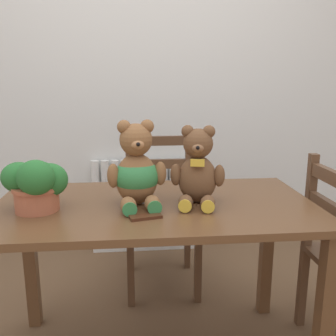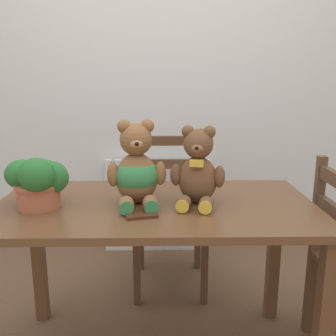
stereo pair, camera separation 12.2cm
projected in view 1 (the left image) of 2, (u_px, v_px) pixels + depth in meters
wall_back at (144, 77)px, 2.70m from camera, size 8.00×0.04×2.60m
radiator at (145, 209)px, 2.86m from camera, size 0.80×0.10×0.71m
dining_table at (155, 229)px, 1.62m from camera, size 1.36×0.73×0.77m
wooden_chair_behind at (161, 211)px, 2.35m from camera, size 0.43×0.46×0.98m
teddy_bear_left at (137, 172)px, 1.55m from camera, size 0.25×0.27×0.36m
teddy_bear_right at (198, 170)px, 1.57m from camera, size 0.23×0.25×0.33m
potted_plant at (36, 183)px, 1.48m from camera, size 0.26×0.26×0.22m
chocolate_bar at (146, 217)px, 1.42m from camera, size 0.13×0.07×0.01m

